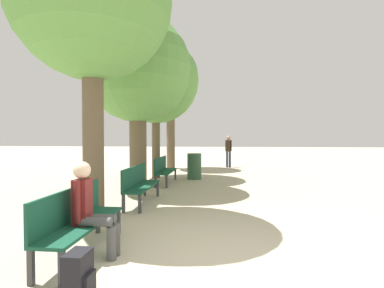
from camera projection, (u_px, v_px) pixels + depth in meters
ground_plane at (231, 266)px, 3.67m from camera, size 80.00×80.00×0.00m
bench_row_0 at (77, 217)px, 4.04m from camera, size 0.44×1.83×0.89m
bench_row_1 at (139, 182)px, 7.05m from camera, size 0.44×1.83×0.89m
bench_row_2 at (163, 168)px, 10.07m from camera, size 0.44×1.83×0.89m
tree_row_0 at (92, 2)px, 5.75m from camera, size 3.10×3.10×5.78m
tree_row_1 at (138, 70)px, 8.89m from camera, size 3.18×3.18×5.19m
tree_row_2 at (156, 81)px, 11.33m from camera, size 3.27×3.27×5.34m
tree_row_3 at (171, 76)px, 14.61m from camera, size 2.68×2.68×5.94m
person_seated at (91, 207)px, 3.94m from camera, size 0.60×0.34×1.26m
backpack at (79, 276)px, 2.91m from camera, size 0.24×0.30×0.48m
pedestrian_near at (228, 149)px, 15.17m from camera, size 0.33×0.28×1.61m
trash_bin at (194, 166)px, 11.11m from camera, size 0.53×0.53×0.95m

